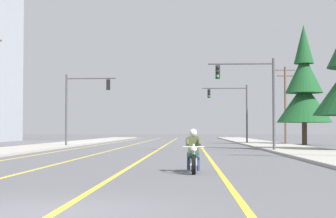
% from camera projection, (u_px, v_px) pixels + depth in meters
% --- Properties ---
extents(ground_plane, '(400.00, 400.00, 0.00)m').
position_uv_depth(ground_plane, '(52.00, 212.00, 9.49)').
color(ground_plane, '#5B5B60').
extents(lane_stripe_center, '(0.16, 100.00, 0.01)m').
position_uv_depth(lane_stripe_center, '(166.00, 145.00, 54.42)').
color(lane_stripe_center, yellow).
rests_on(lane_stripe_center, ground).
extents(lane_stripe_left, '(0.16, 100.00, 0.01)m').
position_uv_depth(lane_stripe_left, '(133.00, 145.00, 54.55)').
color(lane_stripe_left, yellow).
rests_on(lane_stripe_left, ground).
extents(lane_stripe_right, '(0.16, 100.00, 0.01)m').
position_uv_depth(lane_stripe_right, '(200.00, 145.00, 54.29)').
color(lane_stripe_right, yellow).
rests_on(lane_stripe_right, ground).
extents(lane_stripe_far_left, '(0.16, 100.00, 0.01)m').
position_uv_depth(lane_stripe_far_left, '(101.00, 145.00, 54.67)').
color(lane_stripe_far_left, yellow).
rests_on(lane_stripe_far_left, ground).
extents(sidewalk_kerb_right, '(4.40, 110.00, 0.14)m').
position_uv_depth(sidewalk_kerb_right, '(273.00, 146.00, 49.06)').
color(sidewalk_kerb_right, '#ADA89E').
rests_on(sidewalk_kerb_right, ground).
extents(sidewalk_kerb_left, '(4.40, 110.00, 0.14)m').
position_uv_depth(sidewalk_kerb_left, '(55.00, 145.00, 49.81)').
color(sidewalk_kerb_left, '#ADA89E').
rests_on(sidewalk_kerb_left, ground).
extents(motorcycle_with_rider, '(0.70, 2.19, 1.46)m').
position_uv_depth(motorcycle_with_rider, '(193.00, 155.00, 18.46)').
color(motorcycle_with_rider, black).
rests_on(motorcycle_with_rider, ground).
extents(traffic_signal_near_right, '(4.44, 0.37, 6.20)m').
position_uv_depth(traffic_signal_near_right, '(255.00, 90.00, 36.76)').
color(traffic_signal_near_right, '#47474C').
rests_on(traffic_signal_near_right, ground).
extents(traffic_signal_near_left, '(4.35, 0.39, 6.20)m').
position_uv_depth(traffic_signal_near_left, '(80.00, 99.00, 47.26)').
color(traffic_signal_near_left, '#47474C').
rests_on(traffic_signal_near_left, ground).
extents(traffic_signal_mid_right, '(4.75, 0.37, 6.20)m').
position_uv_depth(traffic_signal_mid_right, '(234.00, 105.00, 58.06)').
color(traffic_signal_mid_right, '#47474C').
rests_on(traffic_signal_mid_right, ground).
extents(utility_pole_right_far, '(2.21, 0.26, 8.61)m').
position_uv_depth(utility_pole_right_far, '(285.00, 102.00, 62.42)').
color(utility_pole_right_far, brown).
rests_on(utility_pole_right_far, ground).
extents(conifer_tree_right_verge_far, '(5.35, 5.35, 11.78)m').
position_uv_depth(conifer_tree_right_verge_far, '(304.00, 90.00, 54.06)').
color(conifer_tree_right_verge_far, '#423023').
rests_on(conifer_tree_right_verge_far, ground).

